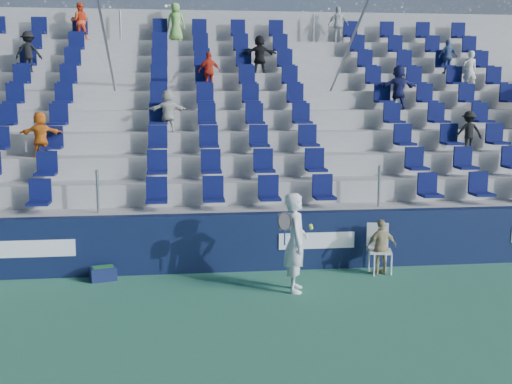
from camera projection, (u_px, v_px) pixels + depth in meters
ground at (265, 323)px, 10.32m from camera, size 70.00×70.00×0.00m
sponsor_wall at (245, 242)px, 13.31m from camera, size 24.00×0.32×1.20m
grandstand at (225, 147)px, 18.06m from camera, size 24.00×8.17×6.63m
tennis_player at (296, 242)px, 11.85m from camera, size 0.69×0.73×1.86m
line_judge_chair at (379, 245)px, 13.16m from camera, size 0.53×0.55×1.01m
line_judge at (381, 247)px, 13.01m from camera, size 0.70×0.38×1.14m
ball_bin at (103, 273)px, 12.65m from camera, size 0.57×0.45×0.28m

